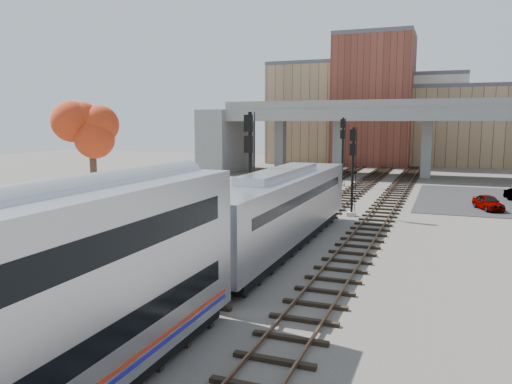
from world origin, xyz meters
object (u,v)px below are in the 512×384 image
Objects in this scene: signal_mast_mid at (352,174)px; signal_mast_near at (250,177)px; signal_mast_far at (342,152)px; locomotive at (280,207)px; car_a at (488,202)px; tree at (92,132)px.

signal_mast_near is at bearing -112.43° from signal_mast_mid.
signal_mast_near reaches higher than signal_mast_far.
locomotive is 20.69m from car_a.
car_a is (9.59, 6.35, -2.49)m from signal_mast_mid.
signal_mast_far is at bearing 94.33° from locomotive.
signal_mast_mid is 0.77× the size of tree.
locomotive is 2.93× the size of signal_mast_mid.
signal_mast_far is (-4.10, 17.02, 0.60)m from signal_mast_mid.
signal_mast_mid is at bearing -76.45° from signal_mast_far.
signal_mast_near is 21.51m from car_a.
tree reaches higher than signal_mast_mid.
tree reaches higher than locomotive.
locomotive is at bearing -85.67° from signal_mast_far.
signal_mast_far is at bearing 69.22° from tree.
tree is 29.97m from car_a.
tree reaches higher than signal_mast_near.
signal_mast_mid is 18.21m from tree.
locomotive is at bearing -100.59° from signal_mast_mid.
tree is at bearing -176.88° from signal_mast_near.
car_a is (24.14, 16.86, -5.62)m from tree.
car_a is at bearing 55.79° from locomotive.
signal_mast_mid reaches higher than locomotive.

